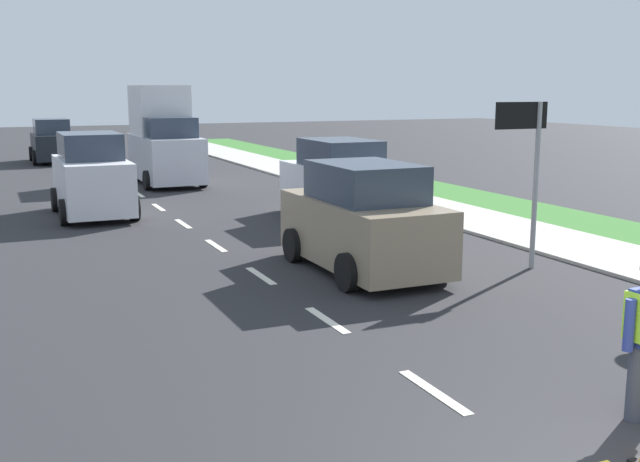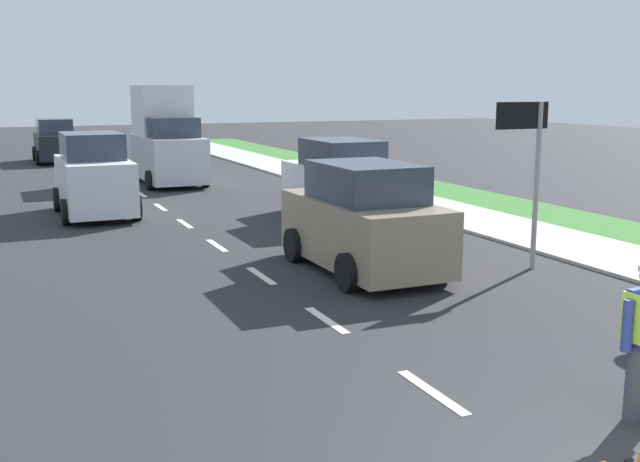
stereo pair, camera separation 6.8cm
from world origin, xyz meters
TOP-DOWN VIEW (x-y plane):
  - ground_plane at (0.00, 21.00)m, footprint 96.00×96.00m
  - sidewalk_right at (7.20, 10.00)m, footprint 2.40×72.00m
  - grass_verge_right at (9.60, 10.00)m, footprint 2.40×72.00m
  - lane_center_line at (0.00, 25.20)m, footprint 0.14×46.40m
  - lane_direction_sign at (4.80, 7.19)m, footprint 1.16×0.11m
  - delivery_truck at (1.45, 23.33)m, footprint 2.16×4.60m
  - car_parked_far at (3.97, 13.74)m, footprint 2.02×4.12m
  - car_outgoing_ahead at (1.93, 8.30)m, footprint 2.05×4.05m
  - car_oncoming_second at (-1.92, 16.98)m, footprint 1.98×3.91m
  - car_oncoming_third at (-1.61, 33.45)m, footprint 1.96×3.94m

SIDE VIEW (x-z plane):
  - ground_plane at x=0.00m, z-range 0.00..0.00m
  - sidewalk_right at x=7.20m, z-range -0.07..0.07m
  - grass_verge_right at x=9.60m, z-range -0.03..0.03m
  - lane_center_line at x=0.00m, z-range 0.00..0.01m
  - car_oncoming_third at x=-1.61m, z-range -0.07..1.96m
  - car_outgoing_ahead at x=1.93m, z-range -0.07..2.01m
  - car_parked_far at x=3.97m, z-range -0.08..2.05m
  - car_oncoming_second at x=-1.92m, z-range -0.08..2.18m
  - delivery_truck at x=1.45m, z-range -0.16..3.38m
  - lane_direction_sign at x=4.80m, z-range 0.81..4.01m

